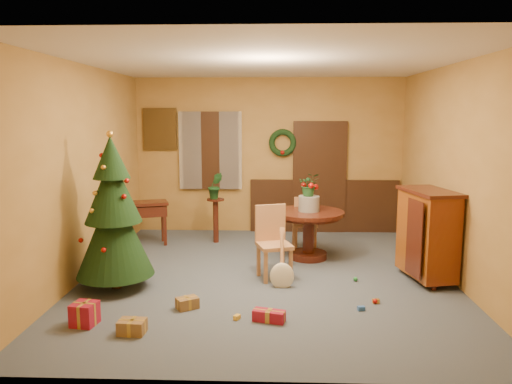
{
  "coord_description": "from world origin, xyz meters",
  "views": [
    {
      "loc": [
        0.09,
        -6.65,
        2.23
      ],
      "look_at": [
        -0.16,
        0.4,
        1.12
      ],
      "focal_mm": 35.0,
      "sensor_mm": 36.0,
      "label": 1
    }
  ],
  "objects_px": {
    "chair_near": "(273,239)",
    "sideboard": "(427,232)",
    "writing_desk": "(142,213)",
    "dining_table": "(309,225)",
    "christmas_tree": "(113,215)"
  },
  "relations": [
    {
      "from": "dining_table",
      "to": "writing_desk",
      "type": "bearing_deg",
      "value": 165.71
    },
    {
      "from": "writing_desk",
      "to": "chair_near",
      "type": "bearing_deg",
      "value": -36.03
    },
    {
      "from": "chair_near",
      "to": "sideboard",
      "type": "relative_size",
      "value": 0.8
    },
    {
      "from": "chair_near",
      "to": "writing_desk",
      "type": "bearing_deg",
      "value": 143.97
    },
    {
      "from": "dining_table",
      "to": "christmas_tree",
      "type": "distance_m",
      "value": 2.98
    },
    {
      "from": "dining_table",
      "to": "writing_desk",
      "type": "height_order",
      "value": "same"
    },
    {
      "from": "dining_table",
      "to": "writing_desk",
      "type": "distance_m",
      "value": 2.87
    },
    {
      "from": "chair_near",
      "to": "christmas_tree",
      "type": "bearing_deg",
      "value": -165.54
    },
    {
      "from": "writing_desk",
      "to": "sideboard",
      "type": "bearing_deg",
      "value": -21.5
    },
    {
      "from": "christmas_tree",
      "to": "sideboard",
      "type": "xyz_separation_m",
      "value": [
        4.09,
        0.45,
        -0.3
      ]
    },
    {
      "from": "writing_desk",
      "to": "sideboard",
      "type": "relative_size",
      "value": 0.75
    },
    {
      "from": "dining_table",
      "to": "sideboard",
      "type": "distance_m",
      "value": 1.81
    },
    {
      "from": "sideboard",
      "to": "dining_table",
      "type": "bearing_deg",
      "value": 146.99
    },
    {
      "from": "christmas_tree",
      "to": "writing_desk",
      "type": "xyz_separation_m",
      "value": [
        -0.21,
        2.14,
        -0.4
      ]
    },
    {
      "from": "christmas_tree",
      "to": "writing_desk",
      "type": "bearing_deg",
      "value": 95.56
    }
  ]
}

